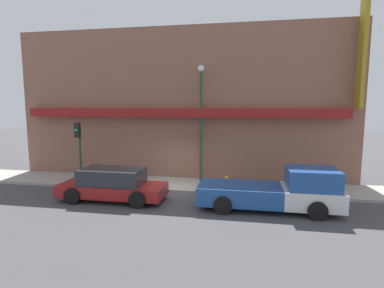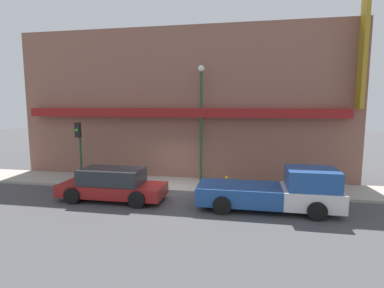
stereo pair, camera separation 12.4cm
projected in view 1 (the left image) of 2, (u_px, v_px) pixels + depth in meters
ground_plane at (167, 192)px, 15.01m from camera, size 80.00×80.00×0.00m
sidewalk at (173, 184)px, 16.33m from camera, size 36.00×2.73×0.14m
building at (184, 105)px, 18.55m from camera, size 19.80×3.80×11.61m
pickup_truck at (278, 191)px, 12.45m from camera, size 5.79×2.13×1.80m
parked_car at (113, 185)px, 13.74m from camera, size 4.86×1.97×1.47m
fire_hydrant at (227, 183)px, 14.89m from camera, size 0.19×0.19×0.72m
street_lamp at (201, 111)px, 16.40m from camera, size 0.36×0.36×6.36m
traffic_light at (79, 141)px, 16.18m from camera, size 0.28×0.42×3.29m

